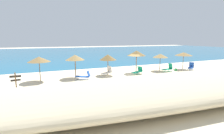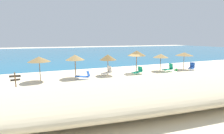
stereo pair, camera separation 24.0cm
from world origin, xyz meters
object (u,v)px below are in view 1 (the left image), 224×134
(lounge_chair_1, at_px, (191,67))
(beach_ball, at_px, (176,70))
(beach_umbrella_4, at_px, (160,56))
(beach_umbrella_5, at_px, (184,54))
(wooden_signpost, at_px, (16,81))
(lounge_chair_0, at_px, (138,71))
(lounge_chair_2, at_px, (84,76))
(lounge_chair_4, at_px, (107,72))
(beach_umbrella_2, at_px, (108,57))
(beach_umbrella_0, at_px, (39,59))
(beach_umbrella_3, at_px, (136,53))
(beach_umbrella_1, at_px, (75,57))
(lounge_chair_3, at_px, (168,68))
(cooler_box, at_px, (138,77))

(lounge_chair_1, xyz_separation_m, beach_ball, (-2.52, 0.28, -0.26))
(beach_umbrella_4, distance_m, beach_umbrella_5, 3.86)
(wooden_signpost, bearing_deg, lounge_chair_0, 12.80)
(lounge_chair_2, height_order, lounge_chair_4, lounge_chair_4)
(beach_umbrella_2, bearing_deg, wooden_signpost, -157.85)
(lounge_chair_0, bearing_deg, lounge_chair_2, 62.31)
(beach_umbrella_0, relative_size, lounge_chair_4, 1.76)
(beach_umbrella_3, distance_m, lounge_chair_0, 2.50)
(beach_umbrella_1, height_order, beach_umbrella_2, beach_umbrella_1)
(beach_umbrella_4, relative_size, lounge_chair_2, 1.41)
(beach_umbrella_5, xyz_separation_m, lounge_chair_3, (-3.24, -0.59, -1.82))
(lounge_chair_0, bearing_deg, lounge_chair_1, -116.74)
(beach_umbrella_0, distance_m, lounge_chair_3, 16.24)
(beach_umbrella_2, xyz_separation_m, lounge_chair_1, (12.28, -1.43, -1.76))
(lounge_chair_4, bearing_deg, lounge_chair_0, -133.44)
(wooden_signpost, bearing_deg, beach_umbrella_3, 17.37)
(beach_umbrella_1, height_order, lounge_chair_2, beach_umbrella_1)
(lounge_chair_2, bearing_deg, beach_umbrella_2, -37.71)
(lounge_chair_1, xyz_separation_m, wooden_signpost, (-21.73, -2.41, 0.61))
(cooler_box, bearing_deg, beach_umbrella_0, 163.81)
(beach_umbrella_0, xyz_separation_m, lounge_chair_0, (11.15, -1.32, -1.86))
(beach_umbrella_1, relative_size, beach_umbrella_2, 1.04)
(beach_ball, height_order, cooler_box, beach_ball)
(beach_umbrella_1, relative_size, cooler_box, 6.02)
(lounge_chair_3, height_order, cooler_box, lounge_chair_3)
(beach_umbrella_2, bearing_deg, beach_umbrella_0, -179.05)
(wooden_signpost, distance_m, cooler_box, 11.95)
(beach_umbrella_2, bearing_deg, lounge_chair_4, -118.96)
(beach_umbrella_2, xyz_separation_m, beach_umbrella_4, (7.76, -0.18, -0.09))
(lounge_chair_2, xyz_separation_m, cooler_box, (5.76, -1.74, -0.26))
(beach_umbrella_4, distance_m, lounge_chair_0, 4.82)
(beach_umbrella_2, distance_m, lounge_chair_2, 4.00)
(beach_umbrella_0, bearing_deg, lounge_chair_1, -3.73)
(wooden_signpost, bearing_deg, beach_ball, 10.22)
(beach_umbrella_1, xyz_separation_m, beach_umbrella_2, (3.99, -0.01, -0.14))
(beach_umbrella_0, relative_size, beach_ball, 7.60)
(beach_umbrella_0, distance_m, beach_umbrella_1, 3.76)
(beach_umbrella_3, height_order, lounge_chair_2, beach_umbrella_3)
(lounge_chair_3, bearing_deg, beach_umbrella_5, -88.95)
(beach_umbrella_5, bearing_deg, beach_umbrella_4, 174.11)
(lounge_chair_2, bearing_deg, lounge_chair_1, -60.13)
(beach_umbrella_2, bearing_deg, beach_umbrella_3, -3.52)
(beach_umbrella_2, distance_m, lounge_chair_0, 4.10)
(beach_umbrella_3, bearing_deg, beach_umbrella_2, 176.48)
(beach_umbrella_0, xyz_separation_m, beach_umbrella_2, (7.74, 0.13, -0.11))
(beach_umbrella_0, height_order, beach_umbrella_3, beach_umbrella_3)
(beach_umbrella_0, xyz_separation_m, cooler_box, (10.19, -2.96, -2.15))
(lounge_chair_0, distance_m, lounge_chair_3, 4.95)
(cooler_box, bearing_deg, lounge_chair_2, 163.19)
(beach_umbrella_5, bearing_deg, beach_umbrella_2, 177.17)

